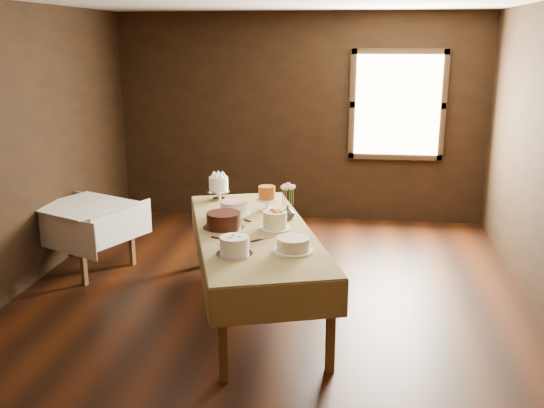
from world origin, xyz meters
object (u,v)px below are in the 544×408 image
(cake_server_d, at_px, (284,218))
(display_table, at_px, (254,235))
(side_table, at_px, (84,212))
(cake_caramel, at_px, (267,199))
(cake_meringue, at_px, (219,189))
(cake_server_c, at_px, (240,218))
(flower_vase, at_px, (288,213))
(cake_cream, at_px, (293,245))
(cake_server_b, at_px, (297,243))
(cake_lattice, at_px, (234,209))
(cake_server_e, at_px, (227,240))
(cake_flowers, at_px, (275,221))
(cake_chocolate, at_px, (224,221))
(cake_server_a, at_px, (267,238))
(cake_swirl, at_px, (234,246))

(cake_server_d, bearing_deg, display_table, 151.44)
(side_table, height_order, cake_caramel, cake_caramel)
(cake_meringue, relative_size, cake_server_c, 1.07)
(cake_meringue, relative_size, flower_vase, 1.89)
(cake_cream, height_order, cake_server_b, cake_cream)
(cake_caramel, xyz_separation_m, cake_server_b, (0.39, -0.98, -0.11))
(cake_server_b, height_order, cake_server_d, same)
(cake_lattice, height_order, flower_vase, flower_vase)
(cake_server_e, bearing_deg, cake_caramel, 102.03)
(cake_server_e, bearing_deg, display_table, 87.79)
(cake_lattice, xyz_separation_m, cake_cream, (0.68, -0.98, -0.00))
(side_table, height_order, cake_lattice, cake_lattice)
(side_table, relative_size, cake_caramel, 4.47)
(display_table, bearing_deg, cake_flowers, 8.54)
(cake_cream, bearing_deg, cake_server_c, 125.02)
(cake_meringue, distance_m, cake_chocolate, 1.02)
(display_table, height_order, cake_caramel, cake_caramel)
(display_table, height_order, cake_server_a, cake_server_a)
(side_table, height_order, cake_meringue, cake_meringue)
(cake_server_a, bearing_deg, cake_cream, -90.97)
(cake_server_d, distance_m, flower_vase, 0.08)
(cake_swirl, height_order, cake_server_e, cake_swirl)
(side_table, xyz_separation_m, cake_server_a, (2.15, -1.06, 0.15))
(cake_server_a, bearing_deg, display_table, 79.02)
(cake_swirl, height_order, cake_server_d, cake_swirl)
(cake_flowers, relative_size, cake_cream, 0.92)
(cake_cream, bearing_deg, side_table, 150.75)
(cake_server_b, bearing_deg, cake_flowers, 166.05)
(cake_lattice, bearing_deg, cake_cream, -55.23)
(cake_flowers, xyz_separation_m, flower_vase, (0.08, 0.31, -0.01))
(display_table, height_order, cake_server_d, cake_server_d)
(cake_chocolate, relative_size, cake_server_d, 1.57)
(cake_swirl, bearing_deg, cake_flowers, 72.06)
(cake_server_a, distance_m, cake_server_b, 0.28)
(side_table, distance_m, flower_vase, 2.32)
(cake_server_b, distance_m, cake_server_e, 0.59)
(cake_chocolate, bearing_deg, cake_swirl, -71.05)
(cake_caramel, height_order, cake_swirl, cake_caramel)
(display_table, bearing_deg, cake_server_d, 57.25)
(cake_server_a, distance_m, cake_server_e, 0.34)
(display_table, relative_size, cake_server_c, 11.38)
(cake_meringue, relative_size, cake_server_e, 1.07)
(cake_lattice, relative_size, cake_cream, 0.99)
(cake_lattice, xyz_separation_m, cake_chocolate, (-0.01, -0.45, 0.01))
(display_table, height_order, cake_server_b, cake_server_b)
(display_table, relative_size, cake_caramel, 10.67)
(cake_caramel, height_order, cake_server_e, cake_caramel)
(display_table, xyz_separation_m, cake_caramel, (0.03, 0.63, 0.17))
(side_table, bearing_deg, cake_server_e, -32.42)
(cake_lattice, bearing_deg, cake_server_a, -58.30)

